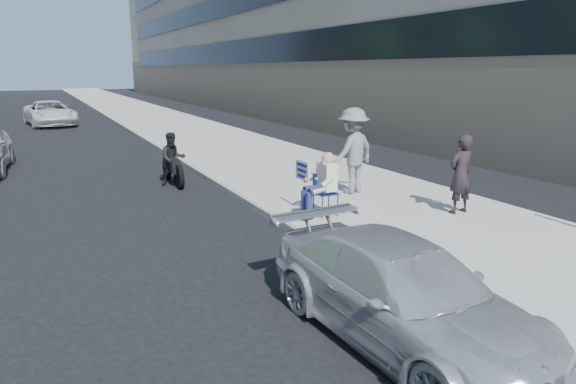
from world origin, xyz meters
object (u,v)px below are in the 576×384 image
jogger (353,151)px  motorcycle (173,161)px  seated_protester (321,181)px  parked_sedan (402,293)px  white_sedan_far (50,113)px  pedestrian_woman (461,174)px

jogger → motorcycle: 4.96m
seated_protester → parked_sedan: seated_protester is taller
seated_protester → white_sedan_far: 23.26m
motorcycle → parked_sedan: bearing=-86.2°
motorcycle → white_sedan_far: bearing=99.6°
pedestrian_woman → motorcycle: pedestrian_woman is taller
pedestrian_woman → white_sedan_far: size_ratio=0.34×
white_sedan_far → seated_protester: bearing=-86.6°
seated_protester → white_sedan_far: bearing=100.5°
seated_protester → parked_sedan: bearing=-108.4°
seated_protester → white_sedan_far: seated_protester is taller
jogger → white_sedan_far: (-5.92, 21.46, -0.49)m
seated_protester → motorcycle: 5.23m
white_sedan_far → motorcycle: size_ratio=2.39×
parked_sedan → pedestrian_woman: bearing=35.9°
jogger → white_sedan_far: size_ratio=0.42×
seated_protester → jogger: (1.68, 1.41, 0.30)m
parked_sedan → white_sedan_far: (-2.75, 27.36, 0.10)m
seated_protester → white_sedan_far: (-4.24, 22.87, -0.19)m
motorcycle → pedestrian_woman: bearing=-51.2°
seated_protester → pedestrian_woman: 2.91m
motorcycle → seated_protester: bearing=-67.9°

